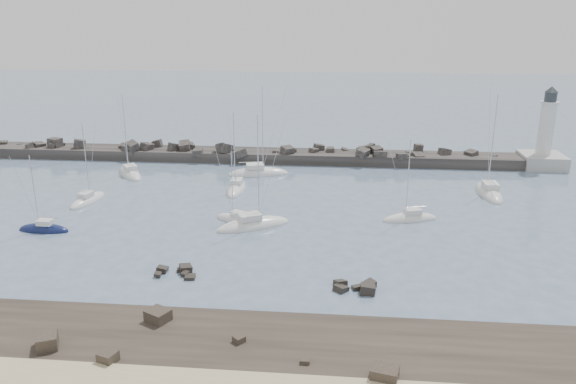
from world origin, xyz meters
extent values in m
plane|color=slate|center=(0.00, 0.00, 0.00)|extent=(400.00, 400.00, 0.00)
cube|color=black|center=(0.00, -22.00, 0.00)|extent=(140.00, 12.00, 0.70)
cube|color=black|center=(4.60, -21.01, 0.60)|extent=(1.14, 1.14, 0.49)
cube|color=black|center=(-2.86, -18.44, 0.84)|extent=(2.41, 2.30, 0.98)
cube|color=black|center=(-10.25, -23.17, 0.90)|extent=(2.16, 2.33, 1.11)
cube|color=black|center=(15.86, -24.71, 0.80)|extent=(2.24, 1.94, 0.90)
cube|color=black|center=(10.05, -23.37, 0.51)|extent=(0.70, 0.55, 0.31)
cube|color=black|center=(-4.74, -24.61, 0.76)|extent=(1.59, 1.56, 0.82)
cube|color=black|center=(-3.29, -8.23, 0.19)|extent=(1.71, 1.62, 1.25)
cube|color=black|center=(-3.87, -8.15, -0.06)|extent=(1.00, 1.05, 0.83)
cube|color=black|center=(-3.06, -9.18, 0.26)|extent=(0.87, 0.97, 0.58)
cube|color=black|center=(-5.67, -8.51, 0.13)|extent=(1.22, 1.03, 1.14)
cube|color=black|center=(-2.41, -9.69, 0.01)|extent=(1.12, 1.16, 0.71)
cube|color=black|center=(-5.75, -9.67, 0.30)|extent=(0.76, 0.73, 0.55)
cube|color=black|center=(15.43, -9.92, 0.16)|extent=(1.49, 1.65, 1.29)
cube|color=black|center=(14.34, -10.35, 0.07)|extent=(1.39, 1.32, 0.80)
cube|color=black|center=(12.62, -9.68, 0.14)|extent=(1.46, 1.56, 0.98)
cube|color=black|center=(12.66, -10.90, -0.04)|extent=(1.76, 1.75, 1.29)
cube|color=black|center=(15.19, -11.19, 0.29)|extent=(1.52, 1.32, 1.34)
cube|color=#2A2725|center=(-7.50, 38.00, 0.20)|extent=(115.00, 6.00, 3.20)
cube|color=#2A2725|center=(-43.71, 37.78, 1.82)|extent=(2.72, 2.56, 1.75)
cube|color=#2A2725|center=(0.79, 37.02, 1.76)|extent=(1.23, 1.23, 0.98)
cube|color=#2A2725|center=(-17.73, 37.06, 2.31)|extent=(2.44, 2.44, 1.84)
cube|color=#2A2725|center=(-15.76, 37.32, 2.36)|extent=(2.37, 2.89, 2.54)
cube|color=#2A2725|center=(2.96, 36.53, 2.15)|extent=(2.86, 2.82, 2.09)
cube|color=#2A2725|center=(-40.29, 37.47, 2.47)|extent=(2.67, 2.41, 1.97)
cube|color=#2A2725|center=(8.37, 39.86, 1.95)|extent=(2.35, 2.24, 1.93)
cube|color=#2A2725|center=(19.26, 36.21, 1.83)|extent=(2.40, 2.21, 1.89)
cube|color=#2A2725|center=(35.12, 38.40, 2.01)|extent=(2.58, 2.62, 1.40)
cube|color=#2A2725|center=(-26.05, 36.36, 1.91)|extent=(2.76, 2.82, 1.54)
cube|color=#2A2725|center=(10.56, 38.66, 1.84)|extent=(1.51, 1.83, 1.46)
cube|color=#2A2725|center=(-48.21, 39.04, 1.71)|extent=(1.28, 1.36, 0.91)
cube|color=#2A2725|center=(26.23, 40.29, 2.38)|extent=(1.72, 1.65, 1.47)
cube|color=#2A2725|center=(-8.52, 36.71, 2.22)|extent=(2.29, 2.33, 1.64)
cube|color=#2A2725|center=(-27.57, 38.08, 1.93)|extent=(1.53, 1.89, 1.59)
cube|color=#2A2725|center=(30.55, 38.55, 2.07)|extent=(2.40, 2.54, 2.07)
cube|color=#2A2725|center=(22.83, 35.64, 1.92)|extent=(1.98, 1.92, 1.19)
cube|color=#2A2725|center=(13.03, 40.05, 1.65)|extent=(1.45, 1.46, 1.30)
cube|color=#2A2725|center=(2.73, 37.02, 1.89)|extent=(2.38, 2.34, 1.31)
cube|color=#2A2725|center=(-21.58, 39.59, 2.34)|extent=(1.89, 1.37, 1.67)
cube|color=#2A2725|center=(-35.43, 37.03, 2.37)|extent=(2.84, 2.66, 2.41)
cube|color=#2A2725|center=(46.58, 38.48, 2.14)|extent=(1.02, 1.14, 1.14)
cube|color=#2A2725|center=(3.56, 37.76, 1.83)|extent=(2.08, 2.11, 1.01)
cube|color=#2A2725|center=(-7.40, 37.13, 1.81)|extent=(1.51, 1.48, 1.06)
cube|color=#2A2725|center=(25.81, 36.89, 1.64)|extent=(2.28, 2.46, 1.61)
cube|color=#2A2725|center=(-41.25, 39.09, 1.69)|extent=(1.48, 1.40, 1.17)
cube|color=#2A2725|center=(-40.32, 36.70, 2.01)|extent=(1.57, 1.54, 1.67)
cube|color=#2A2725|center=(24.47, 37.88, 1.69)|extent=(2.23, 2.27, 1.60)
cube|color=#2A2725|center=(-8.90, 39.72, 1.81)|extent=(2.10, 1.92, 1.63)
cube|color=#2A2725|center=(-24.91, 35.76, 2.50)|extent=(2.55, 2.99, 2.63)
cube|color=#2A2725|center=(-9.39, 40.15, 1.68)|extent=(2.68, 2.55, 1.86)
cube|color=#2A2725|center=(-5.33, 35.41, 1.79)|extent=(3.09, 3.09, 2.24)
cube|color=#2A2725|center=(-40.57, 38.35, 1.91)|extent=(3.32, 3.31, 2.15)
cube|color=#2A2725|center=(-22.69, 37.07, 2.24)|extent=(2.57, 2.59, 2.09)
cube|color=#2A2725|center=(16.22, 35.87, 2.33)|extent=(2.65, 2.83, 1.82)
cube|color=#2A2725|center=(47.45, 40.14, 2.38)|extent=(2.26, 2.17, 1.77)
cube|color=#2A2725|center=(17.75, 40.02, 2.32)|extent=(2.04, 1.89, 1.66)
cube|color=#2A2725|center=(-12.88, 35.44, 1.78)|extent=(1.71, 1.51, 1.50)
cube|color=#2A2725|center=(23.59, 36.36, 1.66)|extent=(1.52, 1.61, 1.60)
cube|color=#2A2725|center=(-44.69, 36.34, 2.04)|extent=(1.94, 1.70, 1.59)
cube|color=#2A2725|center=(38.83, 38.27, 1.56)|extent=(1.51, 1.61, 0.94)
cube|color=#2A2725|center=(-8.00, 36.11, 2.52)|extent=(2.75, 2.82, 2.24)
cube|color=#2A2725|center=(-15.44, 38.50, 2.30)|extent=(2.85, 2.55, 2.05)
cube|color=#2A2725|center=(18.68, 38.16, 2.23)|extent=(2.33, 2.52, 1.77)
cube|color=#2A2725|center=(-51.35, 39.06, 1.86)|extent=(1.74, 1.72, 1.08)
cube|color=#2A2725|center=(16.14, 38.34, 2.00)|extent=(2.08, 2.27, 1.68)
cube|color=#2A2725|center=(16.58, 38.48, 2.19)|extent=(2.61, 2.06, 2.15)
cube|color=#2A2725|center=(-24.97, 35.82, 1.41)|extent=(1.04, 1.12, 0.86)
cube|color=#2A2725|center=(7.59, 38.06, 1.95)|extent=(2.04, 1.97, 1.24)
cube|color=#2A2725|center=(-8.97, 36.47, 2.35)|extent=(2.30, 2.41, 2.60)
cube|color=#9A9A95|center=(47.00, 38.00, 0.80)|extent=(7.00, 7.00, 3.00)
cylinder|color=silver|center=(47.00, 38.00, 6.80)|extent=(2.50, 2.50, 9.00)
cylinder|color=silver|center=(47.00, 38.00, 11.23)|extent=(3.20, 3.20, 0.25)
cylinder|color=#2E3337|center=(47.00, 38.00, 12.10)|extent=(2.00, 2.00, 1.60)
cone|color=#2E3337|center=(47.00, 38.00, 13.40)|extent=(2.20, 2.20, 1.00)
ellipsoid|color=silver|center=(-22.13, 26.52, 0.05)|extent=(7.52, 9.03, 2.32)
cube|color=silver|center=(-21.87, 26.15, 1.41)|extent=(2.96, 3.13, 0.75)
cylinder|color=silver|center=(-22.55, 27.12, 7.16)|extent=(0.13, 0.13, 12.24)
cylinder|color=silver|center=(-21.50, 25.63, 2.10)|extent=(2.18, 3.02, 0.11)
ellipsoid|color=#0F1740|center=(-23.64, 1.30, 0.05)|extent=(6.48, 2.24, 1.83)
cube|color=silver|center=(-23.32, 1.29, 1.15)|extent=(1.84, 1.36, 0.64)
cylinder|color=silver|center=(-24.15, 1.32, 5.15)|extent=(0.11, 0.11, 8.65)
cylinder|color=silver|center=(-22.87, 1.27, 1.74)|extent=(2.56, 0.19, 0.09)
ellipsoid|color=silver|center=(-23.08, 12.51, 0.05)|extent=(3.70, 7.78, 1.96)
cube|color=silver|center=(-23.15, 12.14, 1.21)|extent=(1.88, 2.34, 0.64)
cylinder|color=silver|center=(-22.96, 13.10, 5.93)|extent=(0.11, 0.11, 10.09)
cylinder|color=silver|center=(-23.25, 11.63, 1.80)|extent=(0.66, 2.95, 0.09)
ellipsoid|color=silver|center=(-1.08, 28.62, 0.05)|extent=(10.54, 5.35, 2.46)
cube|color=silver|center=(-1.57, 28.50, 1.48)|extent=(3.21, 2.62, 0.76)
cylinder|color=silver|center=(-0.29, 28.80, 7.91)|extent=(0.13, 0.13, 13.62)
cylinder|color=silver|center=(-2.26, 28.34, 2.18)|extent=(3.95, 1.03, 0.11)
ellipsoid|color=silver|center=(-0.73, 6.76, 0.05)|extent=(6.37, 4.49, 1.78)
cube|color=silver|center=(-0.46, 6.62, 1.12)|extent=(2.10, 1.89, 0.63)
cylinder|color=silver|center=(-1.17, 6.98, 4.97)|extent=(0.11, 0.11, 8.34)
cylinder|color=silver|center=(-0.07, 6.43, 1.70)|extent=(2.25, 1.19, 0.09)
ellipsoid|color=silver|center=(-3.13, 19.74, 0.05)|extent=(2.58, 8.08, 2.14)
cube|color=silver|center=(-3.13, 20.14, 1.32)|extent=(1.65, 2.27, 0.71)
cylinder|color=silver|center=(-3.14, 19.10, 6.40)|extent=(0.12, 0.12, 10.87)
cylinder|color=silver|center=(-3.12, 20.71, 1.98)|extent=(0.14, 3.22, 0.10)
ellipsoid|color=silver|center=(1.73, 5.08, 0.05)|extent=(9.81, 7.26, 2.37)
cube|color=silver|center=(1.31, 4.85, 1.43)|extent=(3.28, 2.99, 0.74)
cylinder|color=silver|center=(2.40, 5.45, 7.52)|extent=(0.13, 0.13, 12.93)
cylinder|color=silver|center=(0.72, 4.52, 2.11)|extent=(3.40, 1.96, 0.11)
ellipsoid|color=silver|center=(21.43, 9.35, 0.05)|extent=(7.56, 4.12, 1.92)
cube|color=silver|center=(21.77, 9.45, 1.19)|extent=(2.34, 1.95, 0.64)
cylinder|color=silver|center=(20.87, 9.19, 5.75)|extent=(0.11, 0.11, 9.76)
cylinder|color=silver|center=(22.26, 9.59, 1.78)|extent=(2.81, 0.87, 0.09)
ellipsoid|color=silver|center=(34.23, 21.52, 0.05)|extent=(3.31, 9.97, 2.51)
cube|color=silver|center=(34.24, 21.03, 1.51)|extent=(2.06, 2.82, 0.80)
cylinder|color=silver|center=(34.21, 22.32, 7.80)|extent=(0.14, 0.14, 13.36)
cylinder|color=silver|center=(34.26, 20.34, 2.25)|extent=(0.21, 3.96, 0.11)
camera|label=1|loc=(12.18, -59.57, 25.42)|focal=35.00mm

